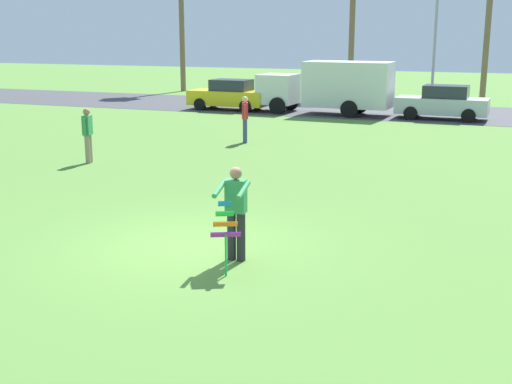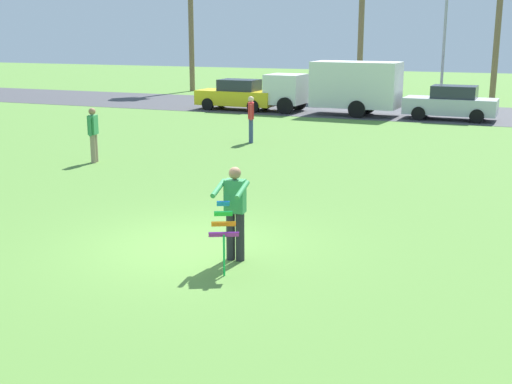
{
  "view_description": "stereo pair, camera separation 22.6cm",
  "coord_description": "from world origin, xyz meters",
  "px_view_note": "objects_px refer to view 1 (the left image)",
  "views": [
    {
      "loc": [
        5.57,
        -11.0,
        4.06
      ],
      "look_at": [
        1.13,
        0.6,
        1.05
      ],
      "focal_mm": 46.67,
      "sensor_mm": 36.0,
      "label": 1
    },
    {
      "loc": [
        5.78,
        -10.92,
        4.06
      ],
      "look_at": [
        1.13,
        0.6,
        1.05
      ],
      "focal_mm": 46.67,
      "sensor_mm": 36.0,
      "label": 2
    }
  ],
  "objects_px": {
    "parked_car_silver": "(443,103)",
    "parked_truck_white_box": "(332,86)",
    "parked_car_yellow": "(229,95)",
    "person_walker_far": "(88,134)",
    "kite_held": "(225,227)",
    "person_kite_flyer": "(236,210)",
    "person_walker_near": "(245,118)",
    "streetlight_pole": "(436,32)"
  },
  "relations": [
    {
      "from": "parked_car_yellow",
      "to": "streetlight_pole",
      "type": "distance_m",
      "value": 12.56
    },
    {
      "from": "parked_truck_white_box",
      "to": "streetlight_pole",
      "type": "height_order",
      "value": "streetlight_pole"
    },
    {
      "from": "person_kite_flyer",
      "to": "streetlight_pole",
      "type": "relative_size",
      "value": 0.25
    },
    {
      "from": "person_kite_flyer",
      "to": "person_walker_far",
      "type": "xyz_separation_m",
      "value": [
        -7.89,
        6.85,
        -0.02
      ]
    },
    {
      "from": "parked_car_yellow",
      "to": "person_walker_far",
      "type": "bearing_deg",
      "value": -83.96
    },
    {
      "from": "kite_held",
      "to": "streetlight_pole",
      "type": "xyz_separation_m",
      "value": [
        0.04,
        29.94,
        3.17
      ]
    },
    {
      "from": "parked_car_yellow",
      "to": "person_walker_far",
      "type": "relative_size",
      "value": 2.45
    },
    {
      "from": "kite_held",
      "to": "person_walker_near",
      "type": "distance_m",
      "value": 13.77
    },
    {
      "from": "person_kite_flyer",
      "to": "streetlight_pole",
      "type": "xyz_separation_m",
      "value": [
        0.11,
        29.3,
        3.05
      ]
    },
    {
      "from": "person_kite_flyer",
      "to": "kite_held",
      "type": "height_order",
      "value": "person_kite_flyer"
    },
    {
      "from": "person_kite_flyer",
      "to": "kite_held",
      "type": "relative_size",
      "value": 1.43
    },
    {
      "from": "parked_car_yellow",
      "to": "streetlight_pole",
      "type": "height_order",
      "value": "streetlight_pole"
    },
    {
      "from": "person_kite_flyer",
      "to": "parked_car_yellow",
      "type": "xyz_separation_m",
      "value": [
        -9.48,
        21.86,
        -0.18
      ]
    },
    {
      "from": "parked_car_silver",
      "to": "parked_car_yellow",
      "type": "bearing_deg",
      "value": 180.0
    },
    {
      "from": "parked_car_yellow",
      "to": "kite_held",
      "type": "bearing_deg",
      "value": -67.0
    },
    {
      "from": "kite_held",
      "to": "streetlight_pole",
      "type": "relative_size",
      "value": 0.17
    },
    {
      "from": "parked_car_yellow",
      "to": "parked_car_silver",
      "type": "relative_size",
      "value": 1.0
    },
    {
      "from": "kite_held",
      "to": "person_kite_flyer",
      "type": "bearing_deg",
      "value": 96.68
    },
    {
      "from": "parked_car_yellow",
      "to": "person_walker_far",
      "type": "distance_m",
      "value": 15.1
    },
    {
      "from": "kite_held",
      "to": "parked_truck_white_box",
      "type": "height_order",
      "value": "parked_truck_white_box"
    },
    {
      "from": "parked_car_silver",
      "to": "parked_truck_white_box",
      "type": "bearing_deg",
      "value": 179.98
    },
    {
      "from": "person_walker_far",
      "to": "parked_truck_white_box",
      "type": "bearing_deg",
      "value": 75.25
    },
    {
      "from": "kite_held",
      "to": "person_walker_far",
      "type": "relative_size",
      "value": 0.7
    },
    {
      "from": "kite_held",
      "to": "parked_car_yellow",
      "type": "distance_m",
      "value": 24.45
    },
    {
      "from": "parked_truck_white_box",
      "to": "person_walker_far",
      "type": "bearing_deg",
      "value": -104.75
    },
    {
      "from": "person_walker_near",
      "to": "person_walker_far",
      "type": "distance_m",
      "value": 6.26
    },
    {
      "from": "kite_held",
      "to": "streetlight_pole",
      "type": "height_order",
      "value": "streetlight_pole"
    },
    {
      "from": "parked_car_yellow",
      "to": "person_walker_near",
      "type": "height_order",
      "value": "person_walker_near"
    },
    {
      "from": "parked_car_yellow",
      "to": "streetlight_pole",
      "type": "relative_size",
      "value": 0.61
    },
    {
      "from": "kite_held",
      "to": "parked_car_yellow",
      "type": "bearing_deg",
      "value": 113.0
    },
    {
      "from": "person_kite_flyer",
      "to": "parked_truck_white_box",
      "type": "relative_size",
      "value": 0.26
    },
    {
      "from": "person_kite_flyer",
      "to": "parked_truck_white_box",
      "type": "xyz_separation_m",
      "value": [
        -3.94,
        21.86,
        0.46
      ]
    },
    {
      "from": "parked_car_yellow",
      "to": "parked_car_silver",
      "type": "distance_m",
      "value": 10.92
    },
    {
      "from": "person_kite_flyer",
      "to": "person_walker_far",
      "type": "relative_size",
      "value": 1.0
    },
    {
      "from": "kite_held",
      "to": "person_walker_near",
      "type": "height_order",
      "value": "person_walker_near"
    },
    {
      "from": "person_walker_near",
      "to": "person_walker_far",
      "type": "bearing_deg",
      "value": -120.25
    },
    {
      "from": "kite_held",
      "to": "parked_truck_white_box",
      "type": "distance_m",
      "value": 22.87
    },
    {
      "from": "kite_held",
      "to": "person_walker_far",
      "type": "xyz_separation_m",
      "value": [
        -7.97,
        7.5,
        0.11
      ]
    },
    {
      "from": "person_kite_flyer",
      "to": "parked_car_yellow",
      "type": "distance_m",
      "value": 23.83
    },
    {
      "from": "parked_truck_white_box",
      "to": "person_walker_far",
      "type": "xyz_separation_m",
      "value": [
        -3.95,
        -15.01,
        -0.48
      ]
    },
    {
      "from": "parked_truck_white_box",
      "to": "person_walker_far",
      "type": "relative_size",
      "value": 3.91
    },
    {
      "from": "kite_held",
      "to": "parked_truck_white_box",
      "type": "bearing_deg",
      "value": 100.11
    }
  ]
}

